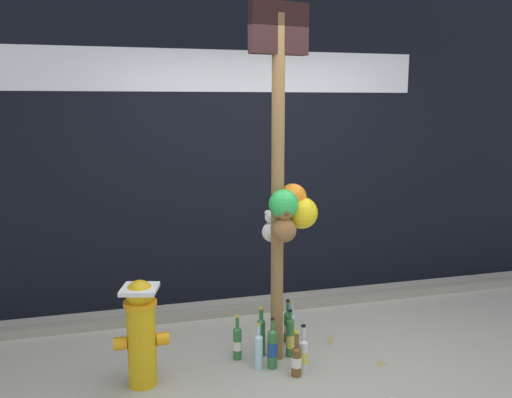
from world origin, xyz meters
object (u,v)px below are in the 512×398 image
at_px(bottle_1, 272,348).
at_px(bottle_4, 261,335).
at_px(bottle_7, 290,337).
at_px(bottle_3, 292,329).
at_px(bottle_0, 296,359).
at_px(fire_hydrant, 141,330).
at_px(bottle_2, 303,354).
at_px(bottle_5, 288,325).
at_px(bottle_9, 277,330).
at_px(bottle_8, 259,350).
at_px(memorial_post, 285,180).
at_px(bottle_6, 237,342).

xyz_separation_m(bottle_1, bottle_4, (-0.03, 0.22, 0.01)).
bearing_deg(bottle_7, bottle_3, 66.61).
bearing_deg(bottle_1, bottle_0, -50.67).
bearing_deg(fire_hydrant, bottle_0, -9.17).
distance_m(bottle_2, bottle_7, 0.25).
distance_m(bottle_3, bottle_5, 0.12).
xyz_separation_m(bottle_0, bottle_1, (-0.13, 0.16, 0.03)).
bearing_deg(bottle_2, bottle_9, 97.65).
distance_m(bottle_0, bottle_1, 0.21).
height_order(bottle_2, bottle_7, bottle_7).
height_order(bottle_5, bottle_7, bottle_7).
xyz_separation_m(bottle_1, bottle_2, (0.21, -0.10, -0.03)).
bearing_deg(bottle_8, bottle_4, 69.23).
bearing_deg(bottle_4, bottle_2, -54.10).
bearing_deg(bottle_4, bottle_3, 14.09).
distance_m(memorial_post, bottle_6, 1.32).
distance_m(bottle_7, bottle_9, 0.22).
bearing_deg(bottle_6, bottle_5, 22.37).
bearing_deg(bottle_0, bottle_5, 77.74).
bearing_deg(bottle_3, bottle_5, 86.77).
relative_size(bottle_7, bottle_8, 1.07).
relative_size(bottle_2, bottle_7, 0.95).
bearing_deg(bottle_7, bottle_1, -142.20).
distance_m(bottle_8, bottle_9, 0.42).
bearing_deg(bottle_3, bottle_4, -165.91).
relative_size(bottle_1, bottle_2, 1.10).
relative_size(bottle_1, bottle_6, 1.11).
xyz_separation_m(bottle_2, bottle_4, (-0.23, 0.32, 0.04)).
bearing_deg(bottle_5, bottle_4, -146.72).
height_order(bottle_2, bottle_5, bottle_5).
relative_size(fire_hydrant, bottle_6, 2.17).
distance_m(bottle_4, bottle_6, 0.20).
height_order(memorial_post, bottle_2, memorial_post).
bearing_deg(bottle_9, bottle_8, -126.13).
height_order(bottle_0, bottle_4, bottle_4).
relative_size(memorial_post, bottle_5, 7.36).
relative_size(bottle_2, bottle_4, 0.91).
bearing_deg(memorial_post, bottle_5, 64.80).
bearing_deg(bottle_9, bottle_5, 23.17).
height_order(bottle_0, bottle_1, bottle_1).
height_order(memorial_post, fire_hydrant, memorial_post).
bearing_deg(bottle_7, bottle_2, -86.15).
bearing_deg(bottle_3, bottle_7, -113.39).
xyz_separation_m(memorial_post, bottle_6, (-0.34, 0.09, -1.27)).
bearing_deg(memorial_post, bottle_9, 84.91).
distance_m(bottle_3, bottle_6, 0.48).
xyz_separation_m(memorial_post, bottle_3, (0.13, 0.17, -1.25)).
distance_m(memorial_post, bottle_4, 1.25).
relative_size(bottle_3, bottle_6, 1.12).
xyz_separation_m(bottle_0, bottle_8, (-0.24, 0.18, 0.02)).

